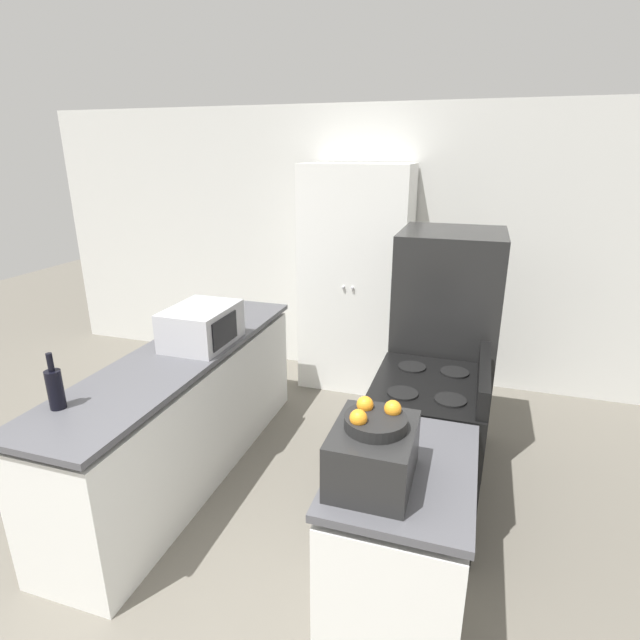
{
  "coord_description": "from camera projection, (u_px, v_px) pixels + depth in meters",
  "views": [
    {
      "loc": [
        1.02,
        -1.32,
        2.19
      ],
      "look_at": [
        0.0,
        1.87,
        1.05
      ],
      "focal_mm": 28.0,
      "sensor_mm": 36.0,
      "label": 1
    }
  ],
  "objects": [
    {
      "name": "wall_back",
      "position": [
        369.0,
        247.0,
        4.86
      ],
      "size": [
        7.0,
        0.06,
        2.6
      ],
      "color": "silver",
      "rests_on": "ground_plane"
    },
    {
      "name": "counter_left",
      "position": [
        185.0,
        415.0,
        3.47
      ],
      "size": [
        0.6,
        2.44,
        0.92
      ],
      "color": "silver",
      "rests_on": "ground_plane"
    },
    {
      "name": "counter_right",
      "position": [
        399.0,
        553.0,
        2.29
      ],
      "size": [
        0.6,
        0.85,
        0.92
      ],
      "color": "silver",
      "rests_on": "ground_plane"
    },
    {
      "name": "pantry_cabinet",
      "position": [
        356.0,
        280.0,
        4.66
      ],
      "size": [
        0.97,
        0.58,
        2.09
      ],
      "color": "white",
      "rests_on": "ground_plane"
    },
    {
      "name": "stove",
      "position": [
        425.0,
        451.0,
        3.02
      ],
      "size": [
        0.66,
        0.77,
        1.08
      ],
      "color": "black",
      "rests_on": "ground_plane"
    },
    {
      "name": "refrigerator",
      "position": [
        444.0,
        348.0,
        3.59
      ],
      "size": [
        0.72,
        0.71,
        1.68
      ],
      "color": "black",
      "rests_on": "ground_plane"
    },
    {
      "name": "microwave",
      "position": [
        202.0,
        326.0,
        3.42
      ],
      "size": [
        0.4,
        0.53,
        0.27
      ],
      "color": "#B2B2B7",
      "rests_on": "counter_left"
    },
    {
      "name": "wine_bottle",
      "position": [
        55.0,
        388.0,
        2.56
      ],
      "size": [
        0.08,
        0.08,
        0.31
      ],
      "color": "black",
      "rests_on": "counter_left"
    },
    {
      "name": "toaster_oven",
      "position": [
        373.0,
        455.0,
        1.99
      ],
      "size": [
        0.33,
        0.4,
        0.24
      ],
      "color": "black",
      "rests_on": "counter_right"
    },
    {
      "name": "fruit_bowl",
      "position": [
        375.0,
        419.0,
        1.95
      ],
      "size": [
        0.25,
        0.25,
        0.1
      ],
      "color": "black",
      "rests_on": "toaster_oven"
    }
  ]
}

